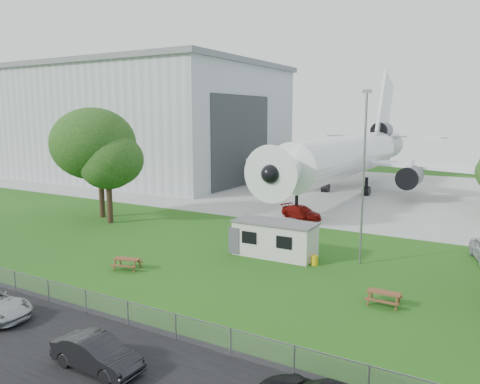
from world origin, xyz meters
The scene contains 14 objects.
ground centered at (0.00, 0.00, 0.00)m, with size 160.00×160.00×0.00m, color #2A6717.
asphalt_strip centered at (0.00, -13.00, 0.01)m, with size 120.00×8.00×0.02m, color black.
concrete_apron centered at (0.00, 38.00, 0.01)m, with size 120.00×46.00×0.03m, color #B7B7B2.
hangar centered at (-37.97, 36.00, 9.41)m, with size 43.00×31.00×18.55m.
airliner centered at (-2.00, 35.86, 5.27)m, with size 46.36×47.73×17.69m.
site_cabin centered at (2.16, 4.84, 1.31)m, with size 6.77×2.81×2.62m.
picnic_west centered at (-5.21, -3.03, 0.00)m, with size 1.80×1.50×0.76m, color brown, non-canonical shape.
picnic_east centered at (11.43, -0.43, 0.00)m, with size 1.80×1.50×0.76m, color brown, non-canonical shape.
fence centered at (0.00, -9.50, 0.00)m, with size 58.00×0.04×1.30m, color gray.
lamp_mast centered at (8.20, 6.20, 6.00)m, with size 0.16×0.16×12.00m, color slate.
tree_west_big centered at (-19.26, 8.12, 7.64)m, with size 8.91×8.91×12.11m.
tree_west_small centered at (-16.61, 6.61, 5.74)m, with size 6.21×6.21×8.86m.
car_centre_sedan centered at (2.76, -13.19, 0.68)m, with size 1.45×4.15×1.37m, color black.
car_apron_van centered at (-1.10, 17.68, 0.66)m, with size 1.85×4.55×1.32m, color maroon.
Camera 1 is at (16.89, -25.72, 10.41)m, focal length 35.00 mm.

